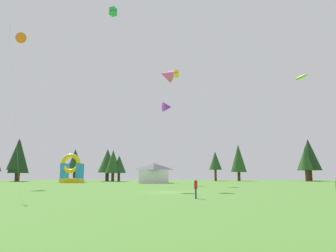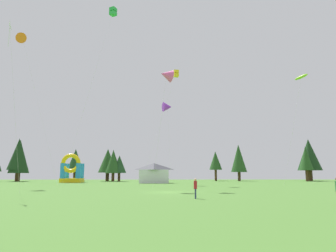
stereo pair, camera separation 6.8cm
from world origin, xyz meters
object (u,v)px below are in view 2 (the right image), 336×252
(inflatable_orange_dome, at_px, (72,172))
(kite_lime_parafoil, at_px, (301,77))
(kite_yellow_box, at_px, (176,74))
(kite_purple_delta, at_px, (167,107))
(kite_green_box, at_px, (113,12))
(festival_tent, at_px, (154,173))
(kite_white_diamond, at_px, (9,28))
(kite_orange_delta, at_px, (23,39))
(kite_pink_delta, at_px, (166,75))
(person_left_edge, at_px, (195,187))

(inflatable_orange_dome, bearing_deg, kite_lime_parafoil, -20.20)
(kite_yellow_box, xyz_separation_m, kite_purple_delta, (-1.53, 1.40, -5.74))
(kite_lime_parafoil, relative_size, kite_green_box, 0.67)
(kite_purple_delta, relative_size, kite_green_box, 0.54)
(kite_yellow_box, bearing_deg, festival_tent, 116.54)
(kite_white_diamond, relative_size, kite_orange_delta, 0.66)
(inflatable_orange_dome, bearing_deg, kite_white_diamond, -83.04)
(kite_pink_delta, bearing_deg, inflatable_orange_dome, 126.45)
(kite_white_diamond, bearing_deg, inflatable_orange_dome, 96.96)
(kite_lime_parafoil, height_order, kite_orange_delta, kite_orange_delta)
(person_left_edge, bearing_deg, kite_orange_delta, 58.88)
(kite_orange_delta, bearing_deg, kite_pink_delta, -22.45)
(kite_green_box, xyz_separation_m, inflatable_orange_dome, (-11.29, 20.38, -24.15))
(kite_white_diamond, xyz_separation_m, person_left_edge, (17.22, -3.02, -14.64))
(kite_purple_delta, relative_size, kite_orange_delta, 0.59)
(person_left_edge, bearing_deg, kite_purple_delta, 14.96)
(kite_white_diamond, relative_size, inflatable_orange_dome, 2.75)
(kite_yellow_box, relative_size, kite_purple_delta, 1.37)
(festival_tent, bearing_deg, kite_yellow_box, -63.46)
(kite_pink_delta, relative_size, person_left_edge, 9.80)
(festival_tent, bearing_deg, kite_pink_delta, -84.20)
(person_left_edge, xyz_separation_m, festival_tent, (-4.58, 36.44, 1.00))
(kite_white_diamond, xyz_separation_m, kite_lime_parafoil, (37.35, 21.55, 2.11))
(kite_lime_parafoil, bearing_deg, kite_purple_delta, 167.09)
(kite_pink_delta, relative_size, kite_orange_delta, 0.62)
(kite_orange_delta, bearing_deg, kite_white_diamond, -67.20)
(kite_white_diamond, relative_size, kite_lime_parafoil, 0.89)
(kite_green_box, bearing_deg, kite_orange_delta, 166.31)
(kite_green_box, height_order, festival_tent, kite_green_box)
(kite_lime_parafoil, xyz_separation_m, person_left_edge, (-20.13, -24.57, -16.75))
(kite_orange_delta, bearing_deg, inflatable_orange_dome, 76.44)
(kite_yellow_box, xyz_separation_m, kite_white_diamond, (-16.73, -25.23, -3.85))
(kite_pink_delta, bearing_deg, festival_tent, 95.80)
(kite_purple_delta, relative_size, kite_lime_parafoil, 0.80)
(kite_pink_delta, bearing_deg, kite_lime_parafoil, 26.07)
(inflatable_orange_dome, bearing_deg, kite_yellow_box, -28.90)
(kite_yellow_box, height_order, festival_tent, kite_yellow_box)
(kite_green_box, bearing_deg, kite_yellow_box, 41.05)
(kite_pink_delta, height_order, festival_tent, kite_pink_delta)
(kite_lime_parafoil, xyz_separation_m, kite_green_box, (-30.57, -4.98, 8.71))
(kite_yellow_box, xyz_separation_m, kite_orange_delta, (-25.26, -4.93, 4.20))
(kite_orange_delta, xyz_separation_m, kite_green_box, (15.31, -3.73, 2.77))
(kite_pink_delta, distance_m, kite_purple_delta, 16.06)
(kite_purple_delta, bearing_deg, kite_orange_delta, -165.06)
(kite_pink_delta, height_order, inflatable_orange_dome, kite_pink_delta)
(inflatable_orange_dome, relative_size, festival_tent, 1.05)
(kite_white_diamond, bearing_deg, festival_tent, 69.28)
(kite_orange_delta, distance_m, person_left_edge, 41.50)
(kite_pink_delta, distance_m, kite_white_diamond, 18.36)
(kite_lime_parafoil, xyz_separation_m, festival_tent, (-24.71, 11.86, -15.76))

